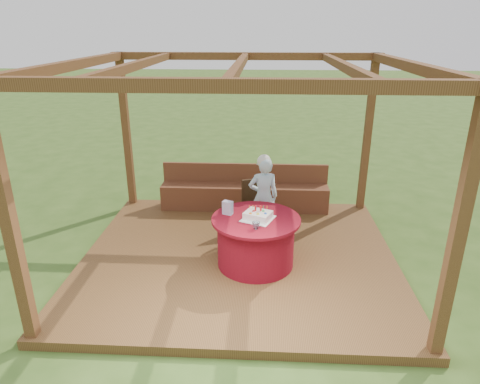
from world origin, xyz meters
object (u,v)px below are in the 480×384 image
at_px(elderly_woman, 263,195).
at_px(birthday_cake, 258,215).
at_px(table, 256,241).
at_px(gift_bag, 228,208).
at_px(chair, 255,204).
at_px(drinking_glass, 256,225).
at_px(bench, 245,194).

distance_m(elderly_woman, birthday_cake, 0.96).
relative_size(table, gift_bag, 6.37).
relative_size(table, chair, 1.44).
bearing_deg(chair, elderly_woman, -53.95).
bearing_deg(birthday_cake, drinking_glass, -93.79).
xyz_separation_m(table, birthday_cake, (0.03, -0.03, 0.40)).
bearing_deg(birthday_cake, bench, 97.71).
relative_size(elderly_woman, drinking_glass, 13.39).
relative_size(birthday_cake, drinking_glass, 5.07).
distance_m(chair, drinking_glass, 1.46).
bearing_deg(chair, bench, 103.44).
xyz_separation_m(birthday_cake, gift_bag, (-0.42, 0.14, 0.04)).
height_order(chair, birthday_cake, birthday_cake).
relative_size(chair, gift_bag, 4.43).
bearing_deg(gift_bag, table, 7.55).
height_order(birthday_cake, drinking_glass, birthday_cake).
height_order(bench, gift_bag, gift_bag).
relative_size(bench, elderly_woman, 2.26).
xyz_separation_m(chair, elderly_woman, (0.13, -0.18, 0.22)).
height_order(table, birthday_cake, birthday_cake).
bearing_deg(gift_bag, drinking_glass, -24.44).
xyz_separation_m(chair, birthday_cake, (0.06, -1.13, 0.31)).
bearing_deg(bench, chair, -76.56).
bearing_deg(birthday_cake, elderly_woman, 85.88).
xyz_separation_m(table, elderly_woman, (0.09, 0.92, 0.31)).
relative_size(bench, birthday_cake, 5.97).
height_order(chair, gift_bag, gift_bag).
xyz_separation_m(bench, drinking_glass, (0.25, -2.30, 0.49)).
height_order(elderly_woman, gift_bag, elderly_woman).
distance_m(bench, drinking_glass, 2.37).
height_order(table, gift_bag, gift_bag).
bearing_deg(elderly_woman, chair, 126.05).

